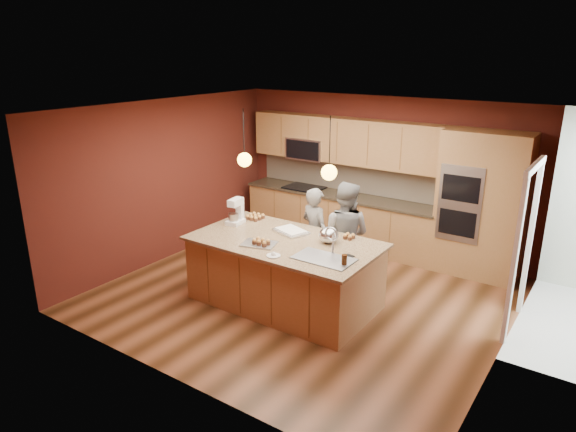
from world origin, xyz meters
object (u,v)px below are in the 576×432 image
Objects in this scene: mixing_bowl at (329,235)px; person_right at (344,235)px; stand_mixer at (236,213)px; island at (285,272)px; person_left at (315,234)px.

person_right is at bearing 100.86° from mixing_bowl.
person_right is 0.76m from mixing_bowl.
stand_mixer is 1.55m from mixing_bowl.
island is at bearing 59.02° from person_right.
person_left is 0.90× the size of person_right.
person_left is 3.78× the size of stand_mixer.
mixing_bowl is (0.14, -0.71, 0.24)m from person_right.
mixing_bowl is (1.55, 0.10, -0.06)m from stand_mixer.
person_right is (0.51, 0.00, 0.08)m from person_left.
island reaches higher than mixing_bowl.
mixing_bowl is at bearing 149.24° from person_left.
person_right is (0.39, 0.98, 0.33)m from island.
person_right reaches higher than stand_mixer.
mixing_bowl is at bearing -3.47° from stand_mixer.
person_right is at bearing 22.69° from stand_mixer.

